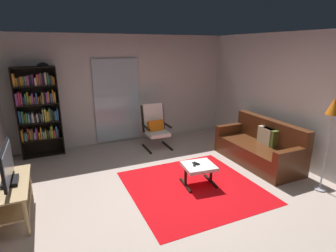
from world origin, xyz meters
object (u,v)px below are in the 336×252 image
at_px(cell_phone, 196,163).
at_px(wall_clock, 43,69).
at_px(lounge_armchair, 155,125).
at_px(floor_lamp_by_sofa, 333,113).
at_px(television, 7,166).
at_px(ottoman, 199,168).
at_px(leather_sofa, 260,148).
at_px(tv_remote, 194,164).
at_px(bookshelf_near_tv, 39,110).
at_px(tv_stand, 13,194).

relative_size(cell_phone, wall_clock, 0.48).
relative_size(lounge_armchair, floor_lamp_by_sofa, 0.64).
bearing_deg(cell_phone, television, 160.33).
bearing_deg(ottoman, leather_sofa, 10.52).
bearing_deg(floor_lamp_by_sofa, lounge_armchair, 120.48).
height_order(television, floor_lamp_by_sofa, floor_lamp_by_sofa).
distance_m(leather_sofa, tv_remote, 1.73).
height_order(television, tv_remote, television).
bearing_deg(lounge_armchair, bookshelf_near_tv, 167.04).
relative_size(tv_stand, lounge_armchair, 1.11).
relative_size(bookshelf_near_tv, wall_clock, 6.64).
distance_m(tv_stand, television, 0.43).
xyz_separation_m(bookshelf_near_tv, ottoman, (2.43, -2.59, -0.72)).
xyz_separation_m(television, lounge_armchair, (2.83, 1.76, -0.24)).
distance_m(tv_stand, lounge_armchair, 3.33).
xyz_separation_m(ottoman, tv_remote, (-0.07, 0.03, 0.08)).
bearing_deg(wall_clock, television, -103.26).
bearing_deg(cell_phone, wall_clock, 114.15).
bearing_deg(tv_stand, bookshelf_near_tv, 80.31).
xyz_separation_m(television, ottoman, (2.82, -0.27, -0.47)).
relative_size(tv_stand, leather_sofa, 0.61).
height_order(lounge_armchair, tv_remote, lounge_armchair).
bearing_deg(ottoman, television, 174.61).
height_order(bookshelf_near_tv, lounge_armchair, bookshelf_near_tv).
height_order(leather_sofa, tv_remote, leather_sofa).
relative_size(leather_sofa, lounge_armchair, 1.82).
distance_m(tv_remote, cell_phone, 0.05).
height_order(bookshelf_near_tv, floor_lamp_by_sofa, bookshelf_near_tv).
height_order(bookshelf_near_tv, tv_remote, bookshelf_near_tv).
bearing_deg(tv_stand, tv_remote, -5.35).
bearing_deg(bookshelf_near_tv, tv_stand, -99.69).
xyz_separation_m(television, leather_sofa, (4.45, 0.04, -0.46)).
relative_size(television, lounge_armchair, 0.85).
height_order(tv_remote, floor_lamp_by_sofa, floor_lamp_by_sofa).
bearing_deg(tv_remote, tv_stand, -158.35).
distance_m(tv_stand, cell_phone, 2.81).
distance_m(bookshelf_near_tv, lounge_armchair, 2.55).
height_order(ottoman, tv_remote, tv_remote).
bearing_deg(wall_clock, leather_sofa, -32.24).
height_order(bookshelf_near_tv, cell_phone, bookshelf_near_tv).
height_order(tv_stand, bookshelf_near_tv, bookshelf_near_tv).
bearing_deg(leather_sofa, bookshelf_near_tv, 150.64).
bearing_deg(leather_sofa, tv_remote, -170.86).
relative_size(tv_stand, ottoman, 1.99).
bearing_deg(leather_sofa, floor_lamp_by_sofa, -83.15).
xyz_separation_m(floor_lamp_by_sofa, wall_clock, (-4.03, 3.74, 0.52)).
relative_size(tv_stand, television, 1.31).
relative_size(television, tv_remote, 6.06).
relative_size(television, ottoman, 1.53).
height_order(television, lounge_armchair, television).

